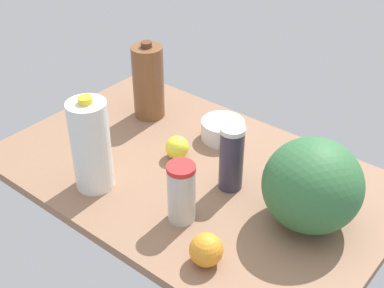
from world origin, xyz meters
TOP-DOWN VIEW (x-y plane):
  - countertop at (0.00, 0.00)cm, footprint 120.00×76.00cm
  - chocolate_milk_jug at (-33.28, 16.79)cm, footprint 10.83×10.83cm
  - milk_jug at (-17.84, -23.11)cm, footprint 11.24×11.24cm
  - mixing_bowl at (-3.89, 20.79)cm, footprint 14.36×14.36cm
  - shaker_bottle at (13.30, 1.42)cm, footprint 7.22×7.22cm
  - watermelon at (38.44, 2.06)cm, footprint 26.22×26.22cm
  - tumbler_cup at (11.36, -18.29)cm, footprint 7.74×7.74cm
  - orange_beside_bowl at (26.54, -26.95)cm, footprint 8.46×8.46cm
  - lemon_near_front at (-8.32, 2.78)cm, footprint 7.44×7.44cm

SIDE VIEW (x-z plane):
  - countertop at x=0.00cm, z-range 0.00..3.00cm
  - mixing_bowl at x=-3.89cm, z-range 3.00..9.59cm
  - lemon_near_front at x=-8.32cm, z-range 3.00..10.44cm
  - orange_beside_bowl at x=26.54cm, z-range 3.00..11.46cm
  - tumbler_cup at x=11.36cm, z-range 3.04..20.58cm
  - shaker_bottle at x=13.30cm, z-range 3.04..23.35cm
  - watermelon at x=38.44cm, z-range 3.00..27.85cm
  - chocolate_milk_jug at x=-33.28cm, z-range 2.22..29.99cm
  - milk_jug at x=-17.84cm, z-range 2.22..31.59cm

